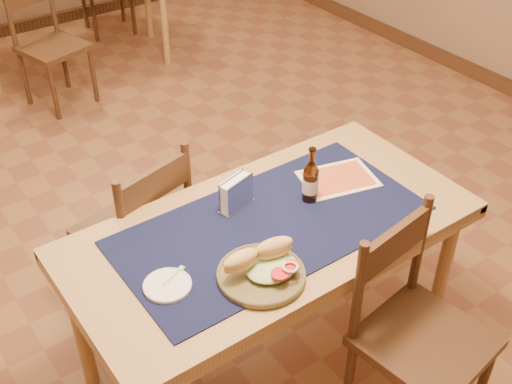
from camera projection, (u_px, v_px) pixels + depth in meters
room at (156, 0)px, 2.61m from camera, size 6.04×7.04×2.84m
main_table at (271, 241)px, 2.53m from camera, size 1.60×0.80×0.75m
placemat at (271, 225)px, 2.48m from camera, size 1.20×0.60×0.01m
baseboard at (180, 248)px, 3.42m from camera, size 6.00×7.00×0.10m
chair_main_far at (139, 231)px, 2.88m from camera, size 0.51×0.51×0.92m
chair_main_near at (416, 331)px, 2.39m from camera, size 0.49×0.49×0.94m
chair_back_near at (49, 43)px, 4.55m from camera, size 0.50×0.50×0.88m
sandwich_plate at (263, 268)px, 2.23m from camera, size 0.31×0.31×0.12m
side_plate at (167, 285)px, 2.20m from camera, size 0.17×0.17×0.01m
fork at (175, 274)px, 2.24m from camera, size 0.11×0.05×0.00m
beer_bottle at (311, 181)px, 2.55m from camera, size 0.06×0.06×0.24m
napkin_holder at (236, 193)px, 2.53m from camera, size 0.17×0.10×0.14m
menu_card at (338, 179)px, 2.71m from camera, size 0.36×0.30×0.01m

